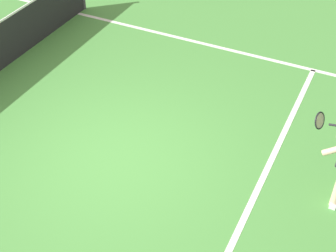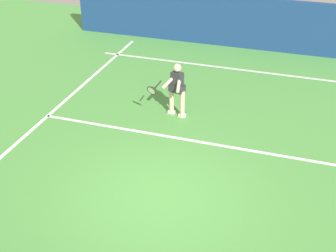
# 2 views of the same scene
# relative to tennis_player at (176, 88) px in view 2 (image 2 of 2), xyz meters

# --- Properties ---
(ground_plane) EXTENTS (25.49, 25.49, 0.00)m
(ground_plane) POSITION_rel_tennis_player_xyz_m (-0.73, 3.54, -0.85)
(ground_plane) COLOR #4C9342
(court_back_wall) EXTENTS (13.31, 0.24, 1.91)m
(court_back_wall) POSITION_rel_tennis_player_xyz_m (-0.73, -5.97, 0.11)
(court_back_wall) COLOR navy
(court_back_wall) RESTS_ON ground
(baseline_marking) EXTENTS (9.31, 0.10, 0.01)m
(baseline_marking) POSITION_rel_tennis_player_xyz_m (-0.73, -3.77, -0.84)
(baseline_marking) COLOR white
(baseline_marking) RESTS_ON ground
(service_line_marking) EXTENTS (8.31, 0.10, 0.01)m
(service_line_marking) POSITION_rel_tennis_player_xyz_m (-0.73, 1.16, -0.84)
(service_line_marking) COLOR white
(service_line_marking) RESTS_ON ground
(tennis_player) EXTENTS (0.95, 0.88, 1.55)m
(tennis_player) POSITION_rel_tennis_player_xyz_m (0.00, 0.00, 0.00)
(tennis_player) COLOR beige
(tennis_player) RESTS_ON ground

